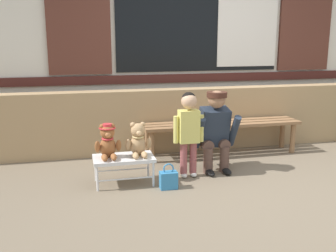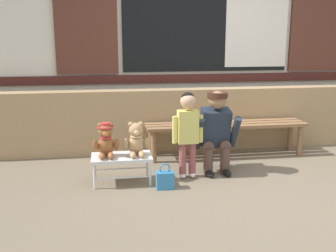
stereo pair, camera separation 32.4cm
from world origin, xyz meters
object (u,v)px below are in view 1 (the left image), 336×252
(teddy_bear_with_hat, at_px, (108,142))
(child_standing, at_px, (189,125))
(small_display_bench, at_px, (124,160))
(handbag_on_ground, at_px, (169,180))
(wooden_bench_long, at_px, (222,127))
(adult_crouching, at_px, (215,130))
(teddy_bear_plain, at_px, (138,141))

(teddy_bear_with_hat, relative_size, child_standing, 0.38)
(teddy_bear_with_hat, distance_m, child_standing, 0.90)
(small_display_bench, height_order, handbag_on_ground, small_display_bench)
(teddy_bear_with_hat, bearing_deg, small_display_bench, -0.77)
(wooden_bench_long, relative_size, small_display_bench, 3.28)
(adult_crouching, bearing_deg, handbag_on_ground, -146.15)
(handbag_on_ground, bearing_deg, child_standing, 45.25)
(teddy_bear_plain, relative_size, handbag_on_ground, 1.34)
(child_standing, bearing_deg, handbag_on_ground, -134.75)
(handbag_on_ground, bearing_deg, teddy_bear_with_hat, 157.23)
(wooden_bench_long, relative_size, adult_crouching, 2.21)
(small_display_bench, bearing_deg, handbag_on_ground, -29.71)
(wooden_bench_long, height_order, small_display_bench, wooden_bench_long)
(teddy_bear_plain, bearing_deg, adult_crouching, 11.94)
(teddy_bear_with_hat, xyz_separation_m, handbag_on_ground, (0.59, -0.25, -0.38))
(wooden_bench_long, distance_m, teddy_bear_plain, 1.46)
(small_display_bench, xyz_separation_m, teddy_bear_with_hat, (-0.16, 0.00, 0.21))
(wooden_bench_long, distance_m, handbag_on_ground, 1.43)
(wooden_bench_long, height_order, adult_crouching, adult_crouching)
(adult_crouching, distance_m, handbag_on_ground, 0.89)
(teddy_bear_with_hat, xyz_separation_m, child_standing, (0.89, 0.05, 0.12))
(teddy_bear_plain, bearing_deg, child_standing, 5.45)
(small_display_bench, height_order, teddy_bear_with_hat, teddy_bear_with_hat)
(handbag_on_ground, bearing_deg, teddy_bear_plain, 137.62)
(adult_crouching, relative_size, handbag_on_ground, 3.49)
(wooden_bench_long, distance_m, adult_crouching, 0.66)
(teddy_bear_with_hat, bearing_deg, handbag_on_ground, -22.77)
(teddy_bear_plain, distance_m, adult_crouching, 0.96)
(child_standing, bearing_deg, small_display_bench, -175.63)
(small_display_bench, distance_m, handbag_on_ground, 0.52)
(wooden_bench_long, bearing_deg, small_display_bench, -151.01)
(small_display_bench, distance_m, child_standing, 0.80)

